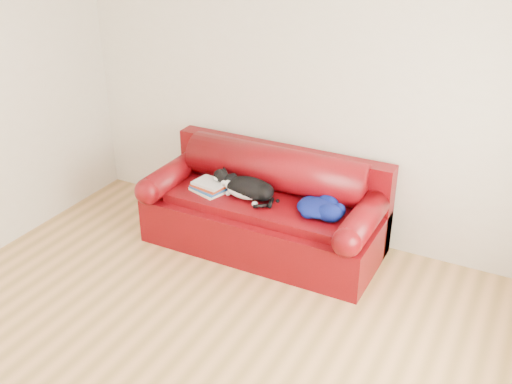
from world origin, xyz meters
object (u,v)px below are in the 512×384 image
sofa_base (263,223)px  blanket (320,207)px  book_stack (209,187)px  cat (248,189)px

sofa_base → blanket: size_ratio=4.69×
book_stack → cat: size_ratio=0.55×
cat → blanket: (0.67, 0.03, -0.03)m
cat → blanket: cat is taller
book_stack → cat: (0.37, 0.05, 0.04)m
book_stack → cat: 0.38m
sofa_base → book_stack: (-0.49, -0.12, 0.31)m
cat → book_stack: bearing=-165.2°
sofa_base → cat: cat is taller
cat → blanket: 0.67m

